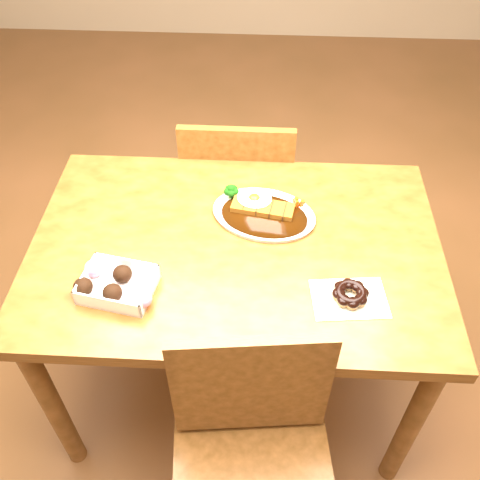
{
  "coord_description": "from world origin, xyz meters",
  "views": [
    {
      "loc": [
        0.07,
        -1.08,
        1.88
      ],
      "look_at": [
        0.01,
        -0.04,
        0.81
      ],
      "focal_mm": 40.0,
      "sensor_mm": 36.0,
      "label": 1
    }
  ],
  "objects_px": {
    "katsu_curry_plate": "(262,211)",
    "pon_de_ring": "(350,294)",
    "table": "(236,266)",
    "chair_near": "(253,466)",
    "chair_far": "(239,194)",
    "donut_box": "(115,284)"
  },
  "relations": [
    {
      "from": "chair_far",
      "to": "katsu_curry_plate",
      "type": "bearing_deg",
      "value": 103.43
    },
    {
      "from": "table",
      "to": "katsu_curry_plate",
      "type": "distance_m",
      "value": 0.19
    },
    {
      "from": "pon_de_ring",
      "to": "chair_near",
      "type": "bearing_deg",
      "value": -124.41
    },
    {
      "from": "chair_far",
      "to": "donut_box",
      "type": "bearing_deg",
      "value": 68.58
    },
    {
      "from": "chair_near",
      "to": "chair_far",
      "type": "bearing_deg",
      "value": 89.09
    },
    {
      "from": "table",
      "to": "chair_near",
      "type": "height_order",
      "value": "chair_near"
    },
    {
      "from": "katsu_curry_plate",
      "to": "pon_de_ring",
      "type": "bearing_deg",
      "value": -52.77
    },
    {
      "from": "table",
      "to": "pon_de_ring",
      "type": "relative_size",
      "value": 5.71
    },
    {
      "from": "donut_box",
      "to": "pon_de_ring",
      "type": "xyz_separation_m",
      "value": [
        0.62,
        0.0,
        -0.01
      ]
    },
    {
      "from": "chair_far",
      "to": "katsu_curry_plate",
      "type": "xyz_separation_m",
      "value": [
        0.1,
        -0.41,
        0.29
      ]
    },
    {
      "from": "donut_box",
      "to": "pon_de_ring",
      "type": "relative_size",
      "value": 1.05
    },
    {
      "from": "donut_box",
      "to": "pon_de_ring",
      "type": "bearing_deg",
      "value": 0.41
    },
    {
      "from": "pon_de_ring",
      "to": "table",
      "type": "bearing_deg",
      "value": 149.1
    },
    {
      "from": "chair_near",
      "to": "pon_de_ring",
      "type": "distance_m",
      "value": 0.51
    },
    {
      "from": "table",
      "to": "chair_far",
      "type": "height_order",
      "value": "chair_far"
    },
    {
      "from": "chair_near",
      "to": "donut_box",
      "type": "xyz_separation_m",
      "value": [
        -0.38,
        0.34,
        0.3
      ]
    },
    {
      "from": "chair_far",
      "to": "chair_near",
      "type": "xyz_separation_m",
      "value": [
        0.1,
        -1.07,
        0.0
      ]
    },
    {
      "from": "katsu_curry_plate",
      "to": "donut_box",
      "type": "height_order",
      "value": "katsu_curry_plate"
    },
    {
      "from": "donut_box",
      "to": "chair_far",
      "type": "bearing_deg",
      "value": 68.39
    },
    {
      "from": "katsu_curry_plate",
      "to": "chair_near",
      "type": "bearing_deg",
      "value": -89.94
    },
    {
      "from": "table",
      "to": "donut_box",
      "type": "xyz_separation_m",
      "value": [
        -0.31,
        -0.19,
        0.13
      ]
    },
    {
      "from": "chair_far",
      "to": "table",
      "type": "bearing_deg",
      "value": 92.48
    }
  ]
}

